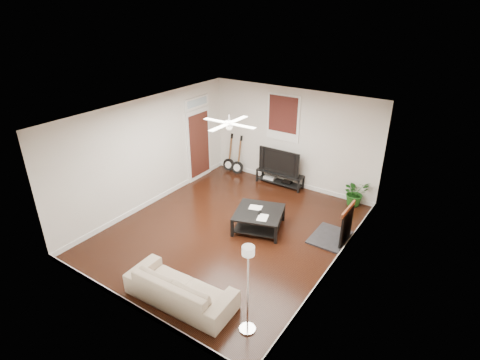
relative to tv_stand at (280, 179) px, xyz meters
name	(u,v)px	position (x,y,z in m)	size (l,w,h in m)	color
room	(230,176)	(0.21, -2.78, 1.20)	(5.01, 6.01, 2.81)	black
brick_accent	(356,188)	(2.70, -1.78, 1.20)	(0.02, 2.20, 2.80)	#AE5F38
fireplace	(338,223)	(2.41, -1.78, 0.26)	(0.80, 1.10, 0.92)	black
window_back	(283,118)	(-0.09, 0.19, 1.75)	(1.00, 0.06, 1.30)	#39100F
door_left	(199,138)	(-2.25, -0.88, 1.05)	(0.08, 1.00, 2.50)	white
tv_stand	(280,179)	(0.00, 0.00, 0.00)	(1.40, 0.37, 0.39)	black
tv	(281,161)	(0.00, 0.02, 0.56)	(1.25, 0.16, 0.72)	black
coffee_table	(259,220)	(0.70, -2.32, 0.03)	(1.07, 1.07, 0.45)	black
sofa	(180,287)	(0.80, -5.15, 0.10)	(2.03, 0.79, 0.59)	tan
floor_lamp	(248,290)	(2.15, -5.05, 0.63)	(0.27, 0.27, 1.66)	silver
potted_plant	(355,193)	(2.20, 0.04, 0.16)	(0.64, 0.56, 0.72)	#1B5017
guitar_left	(229,153)	(-1.80, -0.03, 0.41)	(0.37, 0.26, 1.21)	black
guitar_right	(237,156)	(-1.45, -0.06, 0.41)	(0.37, 0.26, 1.21)	black
ceiling_fan	(229,123)	(0.21, -2.78, 2.40)	(1.24, 1.24, 0.32)	white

